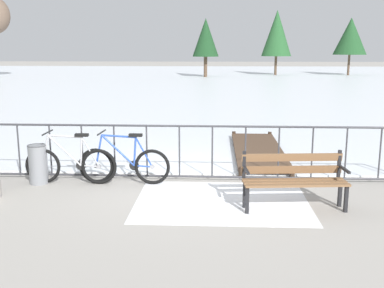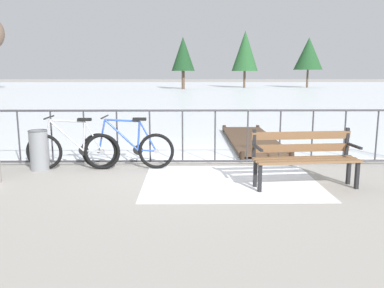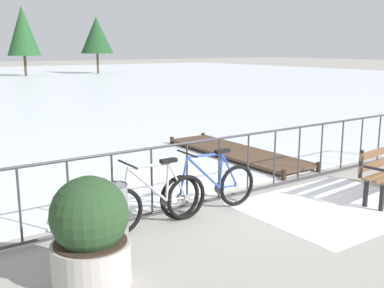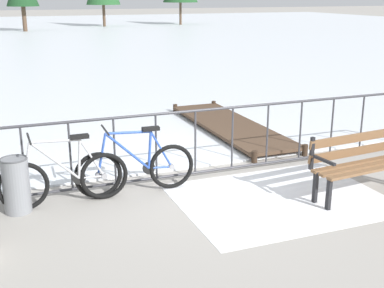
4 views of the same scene
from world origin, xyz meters
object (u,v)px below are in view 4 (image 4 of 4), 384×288
Objects in this scene: bicycle_second at (136,168)px; park_bench at (361,159)px; bicycle_near_railing at (65,178)px; trash_bin at (16,185)px.

park_bench is (2.90, -1.18, 0.14)m from bicycle_second.
bicycle_near_railing is 1.00× the size of bicycle_second.
bicycle_second is at bearing 157.91° from park_bench.
bicycle_near_railing is 2.34× the size of trash_bin.
bicycle_near_railing is 1.04× the size of park_bench.
bicycle_second is at bearing 2.27° from trash_bin.
bicycle_near_railing reaches higher than trash_bin.
trash_bin is at bearing -178.58° from bicycle_near_railing.
park_bench is at bearing -13.92° from trash_bin.
bicycle_near_railing is 4.05m from park_bench.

